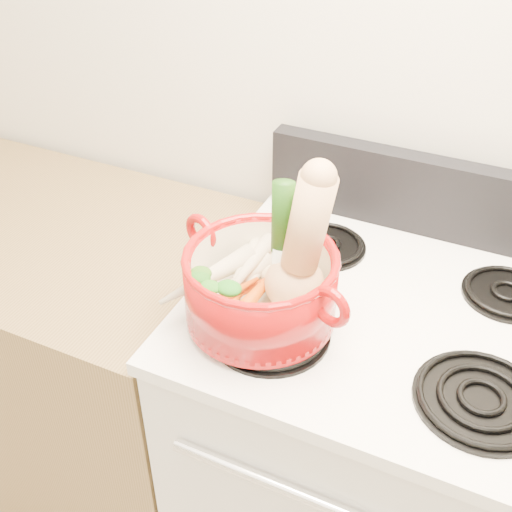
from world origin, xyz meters
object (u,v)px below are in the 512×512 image
at_px(stove_body, 367,465).
at_px(dutch_oven, 261,287).
at_px(leek, 282,241).
at_px(squash, 296,243).

xyz_separation_m(stove_body, dutch_oven, (-0.22, -0.14, 0.58)).
xyz_separation_m(dutch_oven, leek, (0.03, 0.03, 0.09)).
bearing_deg(dutch_oven, squash, 42.55).
height_order(dutch_oven, leek, leek).
bearing_deg(squash, leek, 154.66).
bearing_deg(dutch_oven, stove_body, 50.42).
bearing_deg(dutch_oven, leek, 72.10).
bearing_deg(squash, stove_body, 26.18).
xyz_separation_m(stove_body, squash, (-0.16, -0.11, 0.68)).
distance_m(stove_body, dutch_oven, 0.63).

